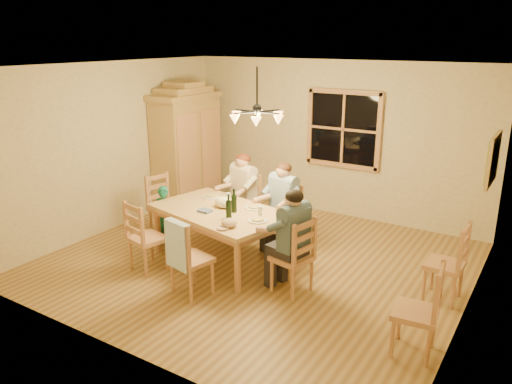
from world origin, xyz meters
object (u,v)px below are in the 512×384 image
Objects in this scene: chair_near_left at (148,249)px; wine_bottle_a at (234,201)px; armoire at (187,151)px; chair_near_right at (192,271)px; chair_end_left at (166,217)px; chair_end_right at (292,269)px; chair_spare_back at (443,276)px; adult_slate_man at (293,228)px; wine_bottle_b at (229,206)px; child at (165,217)px; adult_woman at (243,184)px; chandelier at (257,116)px; chair_far_left at (243,216)px; adult_plaid_man at (283,196)px; chair_spare_front at (414,326)px; chair_far_right at (282,230)px; dining_table at (220,216)px.

wine_bottle_a is at bearing 54.44° from chair_near_left.
chair_near_right is at bearing -49.75° from armoire.
chair_end_left is 1.00× the size of chair_end_right.
chair_near_left is 1.00× the size of chair_spare_back.
adult_slate_man is 0.99m from wine_bottle_b.
chair_near_left reaches higher than child.
adult_slate_man is at bearing 153.43° from adult_woman.
chandelier is at bearing 35.29° from wine_bottle_a.
chair_far_left is 1.13× the size of adult_woman.
chandelier reaches higher than chair_spare_back.
chair_near_left is at bearing 116.57° from adult_slate_man.
wine_bottle_b is (0.57, -1.20, 0.08)m from adult_woman.
adult_plaid_man is 1.31m from adult_slate_man.
chair_far_left and chair_end_left have the same top height.
wine_bottle_a is 0.33× the size of chair_spare_front.
chair_far_right is at bearing 5.84° from child.
chair_near_left is at bearing 64.80° from adult_plaid_man.
chair_far_right is 3.00× the size of wine_bottle_a.
chair_near_left is at bearing -130.19° from dining_table.
chair_end_right and chair_spare_front have the same top height.
adult_plaid_man and adult_slate_man have the same top height.
chandelier is 1.55m from adult_slate_man.
chair_end_left is 1.78m from wine_bottle_b.
armoire reaches higher than child.
adult_woman reaches higher than chair_near_right.
dining_table is (1.94, -1.64, -0.40)m from armoire.
adult_plaid_man is at bearing -167.71° from chair_far_right.
chandelier is 1.51m from dining_table.
dining_table is 2.22× the size of child.
adult_slate_man is (3.23, -1.92, -0.22)m from armoire.
chair_near_right is at bearing -99.90° from chandelier.
armoire is at bearing 78.99° from chair_spare_back.
armoire is 2.03m from child.
chair_near_right is 1.13× the size of adult_slate_man.
wine_bottle_a is (-0.33, -0.78, 0.08)m from adult_plaid_man.
adult_slate_man is at bearing -3.57° from wine_bottle_b.
adult_woman reaches higher than chair_far_left.
chair_end_right is 1.13× the size of adult_woman.
adult_woman is at bearing 0.00° from chair_far_right.
armoire is 2.57m from dining_table.
chair_near_right is at bearing -92.13° from wine_bottle_b.
armoire reaches higher than chair_far_left.
chair_far_right is 1.98m from chair_near_left.
chair_spare_front is at bearing 16.91° from chair_near_right.
chair_spare_front and chair_spare_back have the same top height.
chair_spare_front is at bearing -26.26° from armoire.
chair_near_right is 1.00× the size of chair_spare_front.
chair_spare_back is at bearing -51.83° from chair_end_right.
dining_table is 3.00m from chair_spare_back.
chair_near_left is at bearing -180.00° from chair_near_right.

